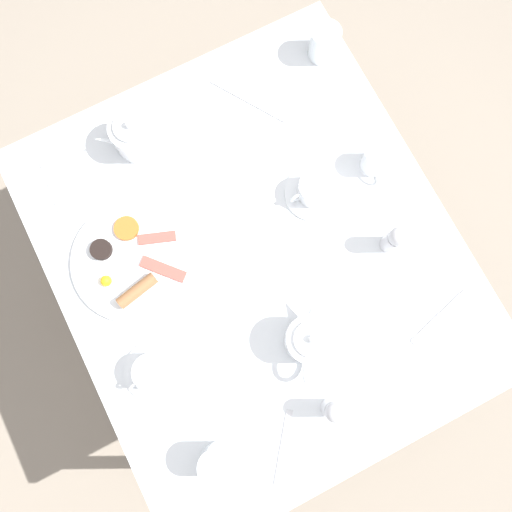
# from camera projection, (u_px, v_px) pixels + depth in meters

# --- Properties ---
(ground_plane) EXTENTS (8.00, 8.00, 0.00)m
(ground_plane) POSITION_uv_depth(u_px,v_px,m) (256.00, 291.00, 1.89)
(ground_plane) COLOR gray
(table) EXTENTS (1.06, 0.92, 0.73)m
(table) POSITION_uv_depth(u_px,v_px,m) (256.00, 263.00, 1.25)
(table) COLOR silver
(table) RESTS_ON ground_plane
(breakfast_plate) EXTENTS (0.29, 0.29, 0.04)m
(breakfast_plate) POSITION_uv_depth(u_px,v_px,m) (132.00, 261.00, 1.17)
(breakfast_plate) COLOR white
(breakfast_plate) RESTS_ON table
(teapot_near) EXTENTS (0.17, 0.12, 0.12)m
(teapot_near) POSITION_uv_depth(u_px,v_px,m) (309.00, 340.00, 1.10)
(teapot_near) COLOR white
(teapot_near) RESTS_ON table
(teapot_far) EXTENTS (0.11, 0.19, 0.12)m
(teapot_far) POSITION_uv_depth(u_px,v_px,m) (135.00, 135.00, 1.18)
(teapot_far) COLOR white
(teapot_far) RESTS_ON table
(teacup_with_saucer_left) EXTENTS (0.14, 0.14, 0.06)m
(teacup_with_saucer_left) POSITION_uv_depth(u_px,v_px,m) (153.00, 371.00, 1.11)
(teacup_with_saucer_left) COLOR white
(teacup_with_saucer_left) RESTS_ON table
(teacup_with_saucer_right) EXTENTS (0.14, 0.14, 0.06)m
(teacup_with_saucer_right) POSITION_uv_depth(u_px,v_px,m) (314.00, 190.00, 1.18)
(teacup_with_saucer_right) COLOR white
(teacup_with_saucer_right) RESTS_ON table
(water_glass_tall) EXTENTS (0.07, 0.07, 0.09)m
(water_glass_tall) POSITION_uv_depth(u_px,v_px,m) (324.00, 43.00, 1.23)
(water_glass_tall) COLOR white
(water_glass_tall) RESTS_ON table
(water_glass_short) EXTENTS (0.07, 0.07, 0.09)m
(water_glass_short) POSITION_uv_depth(u_px,v_px,m) (217.00, 463.00, 1.05)
(water_glass_short) COLOR white
(water_glass_short) RESTS_ON table
(creamer_jug) EXTENTS (0.09, 0.06, 0.07)m
(creamer_jug) POSITION_uv_depth(u_px,v_px,m) (376.00, 160.00, 1.19)
(creamer_jug) COLOR white
(creamer_jug) RESTS_ON table
(pepper_grinder) EXTENTS (0.04, 0.04, 0.11)m
(pepper_grinder) POSITION_uv_depth(u_px,v_px,m) (333.00, 411.00, 1.06)
(pepper_grinder) COLOR #BCBCC1
(pepper_grinder) RESTS_ON table
(salt_grinder) EXTENTS (0.04, 0.04, 0.11)m
(salt_grinder) POSITION_uv_depth(u_px,v_px,m) (394.00, 240.00, 1.13)
(salt_grinder) COLOR #BCBCC1
(salt_grinder) RESTS_ON table
(fork_by_plate) EXTENTS (0.14, 0.11, 0.00)m
(fork_by_plate) POSITION_uv_depth(u_px,v_px,m) (284.00, 447.00, 1.10)
(fork_by_plate) COLOR silver
(fork_by_plate) RESTS_ON table
(knife_by_plate) EXTENTS (0.19, 0.13, 0.00)m
(knife_by_plate) POSITION_uv_depth(u_px,v_px,m) (248.00, 100.00, 1.25)
(knife_by_plate) COLOR silver
(knife_by_plate) RESTS_ON table
(spoon_for_tea) EXTENTS (0.14, 0.02, 0.00)m
(spoon_for_tea) POSITION_uv_depth(u_px,v_px,m) (52.00, 187.00, 1.21)
(spoon_for_tea) COLOR silver
(spoon_for_tea) RESTS_ON table
(fork_spare) EXTENTS (0.06, 0.18, 0.00)m
(fork_spare) POSITION_uv_depth(u_px,v_px,m) (440.00, 317.00, 1.15)
(fork_spare) COLOR silver
(fork_spare) RESTS_ON table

